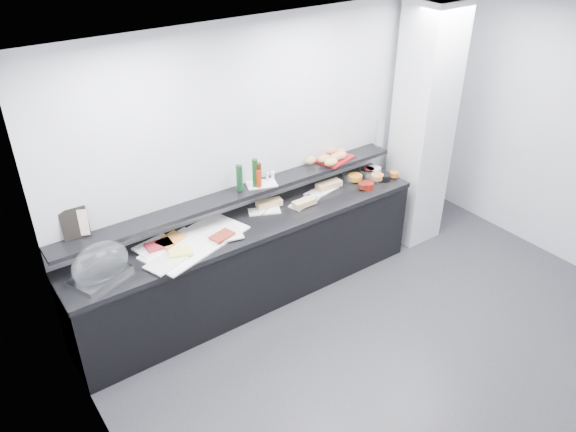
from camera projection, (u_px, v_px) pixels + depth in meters
ground at (426, 367)px, 4.92m from camera, size 5.00×5.00×0.00m
back_wall at (293, 150)px, 5.62m from camera, size 5.00×0.02×2.70m
ceiling at (479, 59)px, 3.53m from camera, size 5.00×5.00×0.00m
column at (422, 128)px, 6.13m from camera, size 0.50×0.50×2.70m
buffet_cabinet at (253, 263)px, 5.54m from camera, size 3.60×0.60×0.85m
counter_top at (251, 224)px, 5.31m from camera, size 3.62×0.62×0.05m
wall_shelf at (240, 193)px, 5.30m from camera, size 3.60×0.25×0.04m
cloche_base at (100, 276)px, 4.54m from camera, size 0.53×0.45×0.04m
cloche_dome at (100, 263)px, 4.51m from camera, size 0.56×0.44×0.34m
linen_runner at (196, 242)px, 4.99m from camera, size 1.06×0.73×0.01m
platter_meat_a at (155, 246)px, 4.91m from camera, size 0.38×0.29×0.01m
food_meat_a at (159, 245)px, 4.89m from camera, size 0.23×0.16×0.02m
platter_salmon at (180, 238)px, 5.01m from camera, size 0.35×0.28×0.01m
food_salmon at (171, 240)px, 4.96m from camera, size 0.29×0.24×0.02m
platter_cheese at (166, 263)px, 4.69m from camera, size 0.38×0.31×0.01m
food_cheese at (181, 252)px, 4.79m from camera, size 0.23×0.18×0.02m
platter_meat_b at (225, 236)px, 5.05m from camera, size 0.34×0.26×0.01m
food_meat_b at (222, 236)px, 5.01m from camera, size 0.24×0.18×0.02m
sandwich_plate_left at (264, 211)px, 5.46m from camera, size 0.34×0.25×0.01m
sandwich_food_left at (269, 203)px, 5.51m from camera, size 0.27×0.15×0.06m
tongs_left at (265, 212)px, 5.43m from camera, size 0.14×0.09×0.01m
sandwich_plate_mid at (304, 203)px, 5.60m from camera, size 0.35×0.22×0.01m
sandwich_food_mid at (305, 203)px, 5.52m from camera, size 0.25×0.10×0.06m
tongs_mid at (301, 205)px, 5.53m from camera, size 0.15×0.08×0.01m
sandwich_plate_right at (321, 191)px, 5.81m from camera, size 0.40×0.23×0.01m
sandwich_food_right at (329, 185)px, 5.85m from camera, size 0.29×0.12×0.06m
tongs_right at (333, 190)px, 5.80m from camera, size 0.16×0.04×0.01m
bowl_glass_fruit at (349, 178)px, 6.00m from camera, size 0.17×0.17×0.07m
fill_glass_fruit at (355, 177)px, 5.99m from camera, size 0.19×0.19×0.05m
bowl_black_jam at (368, 172)px, 6.12m from camera, size 0.16×0.16×0.07m
fill_black_jam at (369, 171)px, 6.13m from camera, size 0.13×0.13×0.05m
bowl_glass_cream at (367, 173)px, 6.10m from camera, size 0.21×0.21×0.07m
fill_glass_cream at (374, 170)px, 6.15m from camera, size 0.19×0.19×0.05m
bowl_red_jam at (367, 186)px, 5.85m from camera, size 0.13×0.13×0.07m
fill_red_jam at (363, 186)px, 5.83m from camera, size 0.13×0.13×0.05m
bowl_glass_salmon at (372, 179)px, 5.98m from camera, size 0.19×0.19×0.07m
fill_glass_salmon at (377, 177)px, 6.01m from camera, size 0.14×0.14×0.05m
bowl_black_fruit at (385, 178)px, 6.01m from camera, size 0.11×0.11×0.07m
fill_black_fruit at (394, 174)px, 6.05m from camera, size 0.09×0.09×0.05m
framed_print at (75, 224)px, 4.55m from camera, size 0.22×0.09×0.26m
print_art at (78, 223)px, 4.55m from camera, size 0.17×0.11×0.22m
condiment_tray at (262, 184)px, 5.41m from camera, size 0.33×0.26×0.01m
bottle_green_a at (239, 178)px, 5.22m from camera, size 0.07×0.07×0.26m
bottle_brown at (259, 175)px, 5.30m from camera, size 0.06×0.06×0.24m
bottle_green_b at (255, 173)px, 5.29m from camera, size 0.07×0.07×0.28m
bottle_hot at (259, 178)px, 5.30m from camera, size 0.05×0.05×0.18m
shaker_salt at (267, 176)px, 5.46m from camera, size 0.04×0.04×0.07m
shaker_pepper at (273, 175)px, 5.49m from camera, size 0.04×0.04×0.07m
bread_tray at (335, 159)px, 5.89m from camera, size 0.43×0.36×0.02m
bread_roll_nw at (311, 160)px, 5.74m from camera, size 0.13×0.08×0.08m
bread_roll_n at (332, 151)px, 5.94m from camera, size 0.16×0.12×0.08m
bread_roll_ne at (341, 152)px, 5.92m from camera, size 0.13×0.09×0.08m
bread_roll_sw at (331, 162)px, 5.71m from camera, size 0.16×0.11×0.08m
bread_roll_s at (341, 155)px, 5.84m from camera, size 0.14×0.10×0.08m
bread_roll_se at (336, 157)px, 5.81m from camera, size 0.15×0.12×0.08m
bread_roll_midw at (325, 159)px, 5.77m from camera, size 0.16×0.11×0.08m
bread_roll_mide at (336, 157)px, 5.81m from camera, size 0.15×0.13×0.08m
carafe at (379, 134)px, 6.10m from camera, size 0.10×0.10×0.30m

